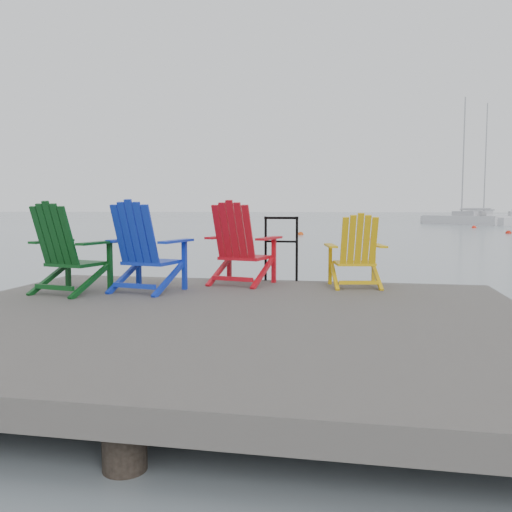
% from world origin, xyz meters
% --- Properties ---
extents(ground, '(400.00, 400.00, 0.00)m').
position_xyz_m(ground, '(0.00, 0.00, 0.00)').
color(ground, gray).
rests_on(ground, ground).
extents(dock, '(6.00, 5.00, 1.40)m').
position_xyz_m(dock, '(0.00, 0.00, 0.35)').
color(dock, '#282624').
rests_on(dock, ground).
extents(handrail, '(0.48, 0.04, 0.90)m').
position_xyz_m(handrail, '(0.25, 2.45, 1.04)').
color(handrail, black).
rests_on(handrail, dock).
extents(chair_green, '(0.97, 0.92, 1.06)m').
position_xyz_m(chair_green, '(-2.08, 0.84, 1.03)').
color(chair_green, '#0A3913').
rests_on(chair_green, dock).
extents(chair_blue, '(0.97, 0.91, 1.08)m').
position_xyz_m(chair_blue, '(-1.22, 1.12, 1.04)').
color(chair_blue, '#1029A9').
rests_on(chair_blue, dock).
extents(chair_red, '(0.98, 0.93, 1.08)m').
position_xyz_m(chair_red, '(-0.23, 1.96, 1.04)').
color(chair_red, '#B20D17').
rests_on(chair_red, dock).
extents(chair_yellow, '(0.83, 0.78, 0.92)m').
position_xyz_m(chair_yellow, '(1.29, 1.98, 0.97)').
color(chair_yellow, '#CC9C0B').
rests_on(chair_yellow, dock).
extents(sailboat_near, '(7.10, 8.52, 12.19)m').
position_xyz_m(sailboat_near, '(11.20, 49.00, 0.35)').
color(sailboat_near, silver).
rests_on(sailboat_near, ground).
extents(sailboat_mid, '(7.43, 9.58, 13.31)m').
position_xyz_m(sailboat_mid, '(14.70, 58.81, 0.35)').
color(sailboat_mid, silver).
rests_on(sailboat_mid, ground).
extents(buoy_a, '(0.35, 0.35, 0.35)m').
position_xyz_m(buoy_a, '(1.71, 21.83, 0.00)').
color(buoy_a, red).
rests_on(buoy_a, ground).
extents(buoy_b, '(0.34, 0.34, 0.34)m').
position_xyz_m(buoy_b, '(-1.94, 25.74, 0.00)').
color(buoy_b, '#C73F0B').
rests_on(buoy_b, ground).
extents(buoy_c, '(0.36, 0.36, 0.36)m').
position_xyz_m(buoy_c, '(10.16, 29.74, 0.00)').
color(buoy_c, red).
rests_on(buoy_c, ground).
extents(buoy_d, '(0.36, 0.36, 0.36)m').
position_xyz_m(buoy_d, '(10.01, 38.89, 0.00)').
color(buoy_d, red).
rests_on(buoy_d, ground).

